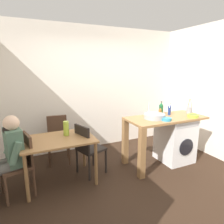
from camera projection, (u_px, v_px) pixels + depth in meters
name	position (u px, v px, depth m)	size (l,w,h in m)	color
ground_plane	(129.00, 183.00, 3.15)	(5.46, 5.46, 0.00)	black
wall_back	(92.00, 89.00, 4.40)	(4.60, 0.10, 2.70)	silver
dining_table	(59.00, 144.00, 3.08)	(1.10, 0.76, 0.74)	#9E7042
chair_person_seat	(21.00, 161.00, 2.81)	(0.48, 0.48, 0.90)	#4C3323
chair_opposite	(88.00, 147.00, 3.33)	(0.51, 0.51, 0.90)	black
chair_spare_by_wall	(58.00, 136.00, 3.84)	(0.44, 0.44, 0.90)	#4C3323
seated_person	(8.00, 154.00, 2.68)	(0.54, 0.54, 1.20)	#595651
kitchen_counter	(156.00, 127.00, 3.61)	(1.50, 0.68, 0.92)	#9E7042
washing_machine	(175.00, 140.00, 3.87)	(0.60, 0.61, 0.86)	white
sink_basin	(154.00, 116.00, 3.54)	(0.38, 0.38, 0.09)	#9EA0A5
tap	(149.00, 109.00, 3.68)	(0.02, 0.02, 0.28)	#B2B2B7
bottle_tall_green	(160.00, 112.00, 3.68)	(0.06, 0.06, 0.18)	brown
bottle_squat_brown	(161.00, 109.00, 3.81)	(0.08, 0.08, 0.27)	#19592D
bottle_clear_small	(169.00, 110.00, 3.80)	(0.06, 0.06, 0.24)	navy
mixing_bowl	(166.00, 119.00, 3.41)	(0.18, 0.18, 0.05)	teal
utensil_crock	(189.00, 110.00, 3.94)	(0.11, 0.11, 0.30)	gray
colander	(193.00, 116.00, 3.64)	(0.20, 0.20, 0.06)	#A8C63D
vase	(66.00, 128.00, 3.18)	(0.09, 0.09, 0.24)	#A8C63D
scissors	(167.00, 118.00, 3.55)	(0.15, 0.06, 0.01)	#B2B2B7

